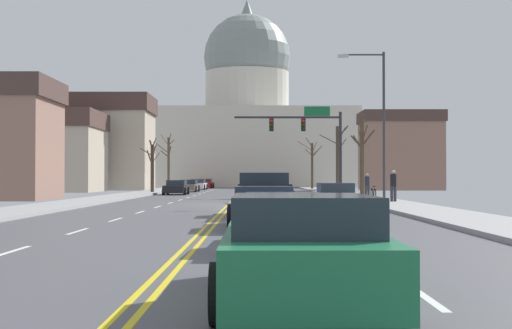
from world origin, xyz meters
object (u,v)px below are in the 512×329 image
object	(u,v)px
sedan_near_06	(298,250)
pedestrian_00	(391,184)
signal_gantry	(308,132)
bicycle_parked	(371,194)
street_lamp_right	(375,113)
pickup_truck_near_03	(262,197)
sedan_oncoming_03	(203,184)
sedan_near_00	(260,190)
sedan_near_05	(280,222)
sedan_oncoming_00	(174,188)
pedestrian_01	(365,184)
sedan_oncoming_01	(186,186)
sedan_near_04	(260,208)
sedan_oncoming_02	(196,185)
sedan_near_02	(333,196)
sedan_near_01	(259,192)

from	to	relation	value
sedan_near_06	pedestrian_00	bearing A→B (deg)	76.86
signal_gantry	bicycle_parked	bearing A→B (deg)	-72.97
street_lamp_right	pickup_truck_near_03	world-z (taller)	street_lamp_right
street_lamp_right	sedan_oncoming_03	world-z (taller)	street_lamp_right
sedan_near_00	sedan_oncoming_03	xyz separation A→B (m)	(-7.24, 46.46, -0.03)
sedan_near_05	sedan_oncoming_00	world-z (taller)	sedan_oncoming_00
pickup_truck_near_03	sedan_oncoming_03	size ratio (longest dim) A/B	1.12
sedan_near_06	pedestrian_01	world-z (taller)	pedestrian_01
sedan_near_00	sedan_oncoming_01	size ratio (longest dim) A/B	0.96
sedan_oncoming_03	sedan_near_06	bearing A→B (deg)	-85.09
sedan_near_04	sedan_oncoming_02	size ratio (longest dim) A/B	0.95
bicycle_parked	street_lamp_right	bearing A→B (deg)	-96.45
sedan_near_06	sedan_oncoming_00	bearing A→B (deg)	98.18
sedan_oncoming_00	bicycle_parked	distance (m)	21.98
sedan_near_05	sedan_oncoming_01	bearing A→B (deg)	97.53
signal_gantry	sedan_near_05	bearing A→B (deg)	-95.34
pedestrian_00	pedestrian_01	size ratio (longest dim) A/B	1.08
pickup_truck_near_03	sedan_oncoming_00	world-z (taller)	pickup_truck_near_03
sedan_near_06	street_lamp_right	bearing A→B (deg)	78.33
street_lamp_right	sedan_oncoming_02	world-z (taller)	street_lamp_right
signal_gantry	sedan_oncoming_02	world-z (taller)	signal_gantry
sedan_near_04	pedestrian_01	xyz separation A→B (m)	(7.47, 27.52, 0.44)
sedan_near_00	sedan_oncoming_00	size ratio (longest dim) A/B	1.04
sedan_near_00	sedan_near_05	bearing A→B (deg)	-89.82
sedan_near_04	sedan_near_05	bearing A→B (deg)	-86.35
pedestrian_00	street_lamp_right	bearing A→B (deg)	-128.60
sedan_oncoming_02	pedestrian_01	xyz separation A→B (m)	(14.43, -33.73, 0.45)
sedan_near_00	sedan_oncoming_02	world-z (taller)	sedan_near_00
sedan_near_05	pedestrian_00	xyz separation A→B (m)	(7.02, 23.73, 0.55)
pickup_truck_near_03	sedan_oncoming_00	size ratio (longest dim) A/B	1.26
sedan_near_06	sedan_oncoming_00	distance (m)	50.86
sedan_oncoming_00	pickup_truck_near_03	bearing A→B (deg)	-77.67
sedan_oncoming_03	sedan_oncoming_02	bearing A→B (deg)	-89.94
sedan_near_00	sedan_oncoming_03	size ratio (longest dim) A/B	0.93
pickup_truck_near_03	sedan_near_02	bearing A→B (deg)	62.39
pickup_truck_near_03	sedan_near_05	distance (m)	11.87
pedestrian_00	pickup_truck_near_03	bearing A→B (deg)	-121.46
signal_gantry	sedan_near_01	xyz separation A→B (m)	(-3.65, -10.89, -4.19)
sedan_near_06	sedan_oncoming_00	size ratio (longest dim) A/B	1.11
sedan_near_04	sedan_oncoming_03	bearing A→B (deg)	95.44
sedan_oncoming_03	pedestrian_00	world-z (taller)	pedestrian_00
sedan_near_02	sedan_near_04	size ratio (longest dim) A/B	0.95
sedan_near_01	sedan_near_02	world-z (taller)	sedan_near_01
sedan_near_01	pickup_truck_near_03	size ratio (longest dim) A/B	0.85
signal_gantry	street_lamp_right	distance (m)	14.40
sedan_near_01	bicycle_parked	bearing A→B (deg)	9.17
signal_gantry	sedan_near_00	distance (m)	6.78
pickup_truck_near_03	sedan_near_05	bearing A→B (deg)	-88.86
street_lamp_right	sedan_oncoming_00	xyz separation A→B (m)	(-13.17, 21.58, -4.33)
street_lamp_right	pedestrian_00	xyz separation A→B (m)	(1.10, 1.37, -3.81)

